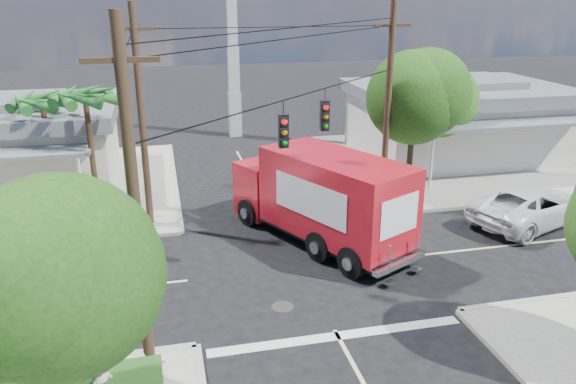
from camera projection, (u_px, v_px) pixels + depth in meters
name	position (u px, v px, depth m)	size (l,w,h in m)	color
ground	(301.00, 268.00, 20.04)	(120.00, 120.00, 0.00)	black
sidewalk_ne	(437.00, 162.00, 32.31)	(14.12, 14.12, 0.14)	gray
sidewalk_nw	(33.00, 190.00, 27.67)	(14.12, 14.12, 0.14)	gray
road_markings	(312.00, 288.00, 18.69)	(32.00, 32.00, 0.01)	beige
building_ne	(457.00, 118.00, 32.90)	(11.80, 10.20, 4.50)	silver
building_nw	(8.00, 142.00, 28.16)	(10.80, 10.20, 4.30)	beige
radio_tower	(233.00, 51.00, 36.58)	(0.80, 0.80, 17.00)	silver
tree_sw_front	(32.00, 283.00, 10.17)	(3.88, 3.78, 6.03)	#422D1C
tree_ne_front	(415.00, 95.00, 26.17)	(4.21, 4.14, 6.66)	#422D1C
tree_ne_back	(442.00, 97.00, 28.93)	(3.77, 3.66, 5.82)	#422D1C
palm_nw_front	(85.00, 99.00, 23.62)	(3.01, 3.08, 5.59)	#422D1C
palm_nw_back	(42.00, 104.00, 24.69)	(3.01, 3.08, 5.19)	#422D1C
utility_poles	(246.00, 133.00, 19.60)	(12.00, 10.68, 9.00)	#473321
vending_boxes	(400.00, 183.00, 26.88)	(1.90, 0.50, 1.10)	#A8241C
delivery_truck	(321.00, 198.00, 21.57)	(5.95, 8.61, 3.64)	black
parked_car	(532.00, 205.00, 23.65)	(2.71, 5.88, 1.64)	silver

